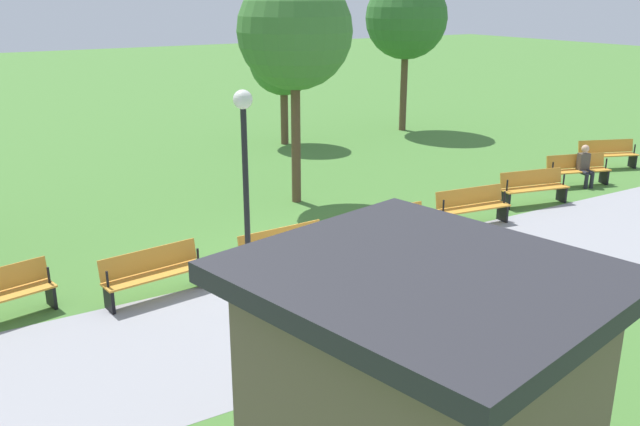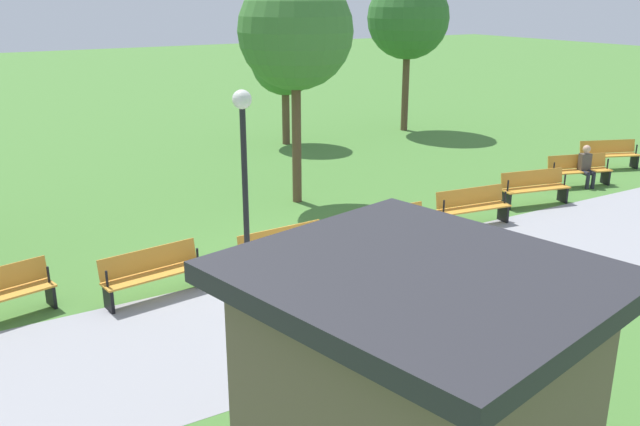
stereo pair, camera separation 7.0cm
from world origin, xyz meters
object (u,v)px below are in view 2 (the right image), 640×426
bench_0 (609,154)px  bench_4 (390,227)px  lamp_post (244,160)px  tree_0 (295,32)px  tree_1 (408,18)px  kiosk (414,407)px  tree_2 (285,61)px  person_seated (586,165)px  bench_2 (534,187)px  bench_6 (153,272)px  bench_1 (579,169)px  bench_5 (284,249)px  bench_3 (472,206)px

bench_0 → bench_4: bearing=33.1°
lamp_post → tree_0: bearing=-126.7°
tree_1 → kiosk: bearing=52.5°
bench_0 → tree_0: 11.13m
kiosk → tree_2: bearing=-127.2°
person_seated → tree_0: size_ratio=0.20×
bench_2 → person_seated: 2.66m
bench_6 → person_seated: 13.05m
bench_0 → bench_4: 10.41m
bench_1 → tree_0: tree_0 is taller
kiosk → bench_2: bearing=-156.0°
bench_2 → bench_4: (5.18, 0.64, 0.00)m
bench_0 → tree_2: size_ratio=0.45×
bench_4 → tree_2: bearing=-104.1°
bench_4 → bench_6: (5.22, -0.22, 0.00)m
lamp_post → kiosk: bearing=81.2°
bench_4 → person_seated: 7.88m
bench_5 → person_seated: (-10.41, -1.11, 0.16)m
bench_2 → tree_1: tree_1 is taller
bench_4 → tree_0: 5.67m
bench_6 → tree_1: size_ratio=0.32×
bench_2 → bench_4: size_ratio=1.02×
bench_6 → bench_1: bearing=177.6°
tree_2 → tree_1: bearing=178.7°
bench_0 → tree_0: tree_0 is taller
bench_1 → person_seated: bearing=132.5°
bench_3 → lamp_post: size_ratio=0.50×
bench_3 → tree_2: bearing=-85.9°
bench_2 → kiosk: bearing=48.6°
bench_5 → kiosk: bearing=69.9°
bench_4 → tree_2: 11.42m
bench_1 → bench_2: 2.61m
bench_6 → lamp_post: (-1.31, 1.32, 2.22)m
bench_0 → bench_3: size_ratio=1.00×
bench_1 → bench_5: 10.41m
bench_0 → bench_6: bearing=28.4°
bench_6 → tree_2: bearing=-135.8°
tree_0 → kiosk: tree_0 is taller
tree_1 → tree_2: size_ratio=1.40×
tree_0 → tree_2: (-3.19, -6.58, -1.38)m
bench_2 → tree_2: bearing=-66.7°
bench_1 → tree_1: size_ratio=0.32×
tree_0 → bench_3: bearing=124.3°
person_seated → lamp_post: lamp_post is taller
bench_1 → kiosk: 14.93m
person_seated → lamp_post: 12.10m
bench_1 → bench_5: (10.33, 1.28, 0.00)m
bench_6 → tree_0: 7.57m
bench_4 → lamp_post: 4.63m
bench_0 → tree_1: size_ratio=0.32×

